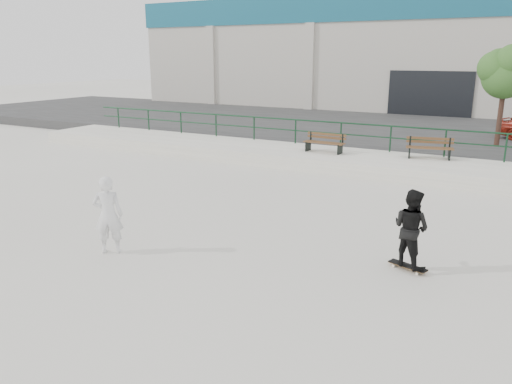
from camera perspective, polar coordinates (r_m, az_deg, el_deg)
The scene contains 11 objects.
ground at distance 10.87m, azimuth -4.89°, elevation -6.91°, with size 120.00×120.00×0.00m, color beige.
ledge at distance 19.10m, azimuth 11.09°, elevation 3.42°, with size 30.00×3.00×0.50m, color beige.
parking_strip at distance 27.21m, azimuth 16.71°, elevation 6.57°, with size 60.00×14.00×0.50m, color #323232.
railing at distance 20.15m, azimuth 12.39°, elevation 6.83°, with size 28.00×0.06×1.03m.
commercial_building at distance 40.72m, azimuth 21.67°, elevation 14.99°, with size 44.20×16.33×8.00m.
bench_left at distance 19.41m, azimuth 7.84°, elevation 5.59°, with size 1.61×0.52×0.73m.
bench_right at distance 19.12m, azimuth 19.22°, elevation 4.77°, with size 1.71×0.81×0.76m.
tree at distance 22.56m, azimuth 26.74°, elevation 12.30°, with size 2.27×2.02×4.04m.
skateboard at distance 10.43m, azimuth 16.94°, elevation -8.12°, with size 0.80×0.43×0.09m.
standing_skater at distance 10.15m, azimuth 17.29°, elevation -3.96°, with size 0.76×0.59×1.56m, color black.
seated_skater at distance 11.01m, azimuth -16.54°, elevation -2.53°, with size 0.62×0.41×1.69m, color white.
Camera 1 is at (5.64, -8.33, 4.11)m, focal length 35.00 mm.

